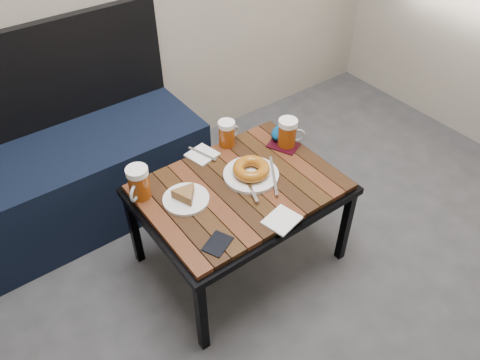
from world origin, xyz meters
TOP-DOWN VIEW (x-y plane):
  - bench at (-0.29, 1.76)m, footprint 1.40×0.50m
  - cafe_table at (0.25, 1.03)m, footprint 0.84×0.62m
  - beer_mug_left at (-0.11, 1.22)m, footprint 0.13×0.12m
  - beer_mug_centre at (0.37, 1.29)m, footprint 0.12×0.08m
  - beer_mug_right at (0.59, 1.12)m, footprint 0.13×0.11m
  - plate_pie at (0.02, 1.09)m, footprint 0.19×0.19m
  - plate_bagel at (0.32, 1.05)m, footprint 0.26×0.29m
  - napkin_left at (0.23, 1.29)m, footprint 0.14×0.15m
  - napkin_right at (0.26, 0.77)m, footprint 0.15×0.14m
  - passport_navy at (-0.01, 0.82)m, footprint 0.13×0.12m
  - passport_burgundy at (0.57, 1.13)m, footprint 0.14×0.16m
  - knit_pouch at (0.61, 1.18)m, footprint 0.16×0.12m

SIDE VIEW (x-z plane):
  - bench at x=-0.29m, z-range -0.20..0.75m
  - cafe_table at x=0.25m, z-range 0.19..0.66m
  - passport_navy at x=-0.01m, z-range 0.47..0.48m
  - passport_burgundy at x=0.57m, z-range 0.47..0.48m
  - napkin_right at x=0.26m, z-range 0.47..0.48m
  - napkin_left at x=0.23m, z-range 0.47..0.48m
  - plate_pie at x=0.02m, z-range 0.47..0.52m
  - plate_bagel at x=0.32m, z-range 0.47..0.53m
  - knit_pouch at x=0.61m, z-range 0.47..0.53m
  - beer_mug_centre at x=0.37m, z-range 0.47..0.60m
  - beer_mug_right at x=0.59m, z-range 0.47..0.61m
  - beer_mug_left at x=-0.11m, z-range 0.47..0.61m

